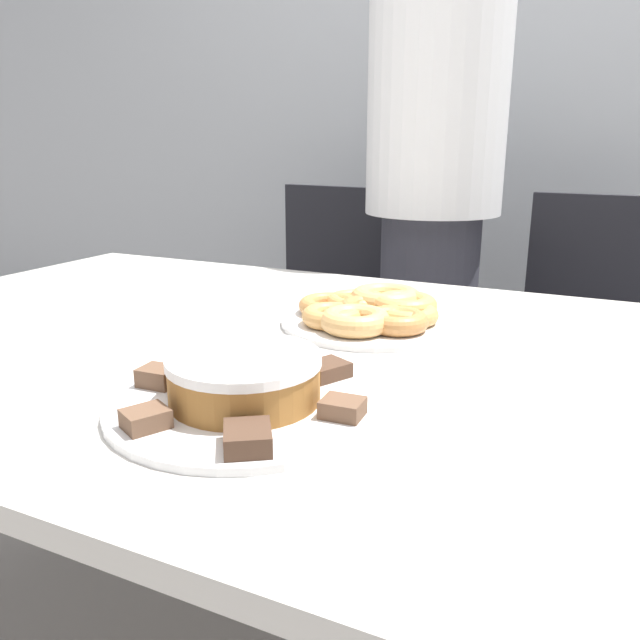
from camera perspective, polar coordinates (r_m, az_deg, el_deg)
The scene contains 23 objects.
wall_back at distance 2.53m, azimuth 18.58°, elevation 20.85°, with size 8.00×0.05×2.60m.
table at distance 1.00m, azimuth 2.99°, elevation -6.43°, with size 1.99×1.07×0.73m.
person_standing at distance 1.81m, azimuth 10.29°, elevation 11.45°, with size 0.38×0.38×1.74m.
office_chair_left at distance 2.10m, azimuth -0.85°, elevation -1.04°, with size 0.50×0.50×0.91m.
office_chair_right at distance 1.91m, azimuth 22.66°, elevation -4.12°, with size 0.48×0.48×0.91m.
plate_cake at distance 0.78m, azimuth -6.84°, elevation -7.58°, with size 0.34×0.34×0.01m.
plate_donuts at distance 1.12m, azimuth 4.71°, elevation -0.16°, with size 0.32×0.32×0.01m.
frosted_cake at distance 0.76m, azimuth -6.93°, elevation -5.24°, with size 0.19×0.19×0.06m.
lamington_0 at distance 0.66m, azimuth -6.64°, elevation -10.67°, with size 0.07×0.07×0.02m.
lamington_1 at distance 0.72m, azimuth 2.07°, elevation -8.03°, with size 0.05×0.04×0.02m.
lamington_2 at distance 0.84m, azimuth 0.58°, elevation -4.57°, with size 0.07×0.07×0.02m.
lamington_3 at distance 0.89m, azimuth -7.06°, elevation -3.24°, with size 0.06×0.06×0.03m.
lamington_4 at distance 0.84m, azimuth -14.56°, elevation -5.01°, with size 0.05×0.04×0.02m.
lamington_5 at distance 0.72m, azimuth -15.65°, elevation -8.68°, with size 0.06×0.06×0.02m.
donut_0 at distance 1.11m, azimuth 4.73°, elevation 0.93°, with size 0.12×0.12×0.03m.
donut_1 at distance 1.14m, azimuth 7.73°, elevation 1.33°, with size 0.12×0.12×0.04m.
donut_2 at distance 1.19m, azimuth 6.02°, elevation 1.98°, with size 0.14×0.14×0.04m.
donut_3 at distance 1.18m, azimuth 3.42°, elevation 1.69°, with size 0.12×0.12×0.03m.
donut_4 at distance 1.15m, azimuth 0.89°, elevation 1.34°, with size 0.11×0.11×0.03m.
donut_5 at distance 1.07m, azimuth 1.11°, elevation 0.36°, with size 0.11×0.11×0.03m.
donut_6 at distance 1.04m, azimuth 3.24°, elevation -0.06°, with size 0.12×0.12×0.04m.
donut_7 at distance 1.05m, azimuth 7.05°, elevation -0.09°, with size 0.11×0.11×0.03m.
donut_8 at distance 1.10m, azimuth 8.04°, elevation 0.50°, with size 0.11×0.11×0.03m.
Camera 1 is at (0.35, -0.86, 1.05)m, focal length 35.00 mm.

